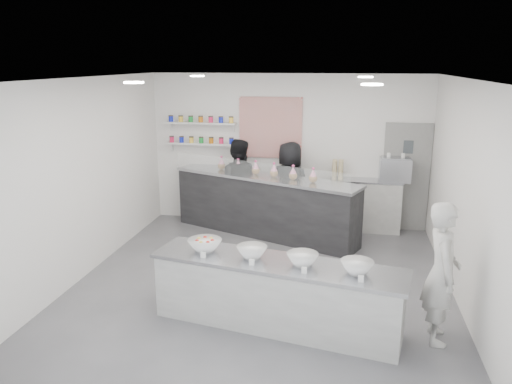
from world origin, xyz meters
TOP-DOWN VIEW (x-y plane):
  - floor at (0.00, 0.00)m, footprint 6.00×6.00m
  - ceiling at (0.00, 0.00)m, footprint 6.00×6.00m
  - back_wall at (0.00, 3.00)m, footprint 5.50×0.00m
  - left_wall at (-2.75, 0.00)m, footprint 0.00×6.00m
  - right_wall at (2.75, 0.00)m, footprint 0.00×6.00m
  - back_door at (2.30, 2.97)m, footprint 0.88×0.04m
  - pattern_panel at (-0.35, 2.98)m, footprint 1.25×0.03m
  - jar_shelf_lower at (-1.75, 2.90)m, footprint 1.45×0.22m
  - jar_shelf_upper at (-1.75, 2.90)m, footprint 1.45×0.22m
  - preserve_jars at (-1.75, 2.88)m, footprint 1.45×0.10m
  - downlight_0 at (-1.40, -1.00)m, footprint 0.24×0.24m
  - downlight_1 at (1.40, -1.00)m, footprint 0.24×0.24m
  - downlight_2 at (-1.40, 1.60)m, footprint 0.24×0.24m
  - downlight_3 at (1.40, 1.60)m, footprint 0.24×0.24m
  - prep_counter at (0.38, -1.15)m, footprint 3.24×1.29m
  - back_bar at (-0.33, 2.17)m, footprint 3.71×2.05m
  - sneeze_guard at (-0.45, 1.87)m, footprint 3.41×1.42m
  - espresso_ledge at (1.55, 2.78)m, footprint 1.37×0.44m
  - espresso_machine at (2.07, 2.78)m, footprint 0.58×0.40m
  - cup_stacks at (1.00, 2.78)m, footprint 0.24×0.24m
  - prep_bowls at (0.38, -1.15)m, footprint 2.38×0.90m
  - label_cards at (0.48, -1.65)m, footprint 2.01×0.04m
  - cookie_bags at (-0.33, 2.17)m, footprint 2.05×0.96m
  - woman_prep at (2.31, -1.11)m, footprint 0.41×0.62m
  - staff_left at (-0.93, 2.54)m, footprint 0.90×0.72m
  - staff_right at (0.09, 2.60)m, footprint 0.98×0.79m

SIDE VIEW (x-z plane):
  - floor at x=0.00m, z-range 0.00..0.00m
  - prep_counter at x=0.38m, z-range 0.00..0.86m
  - espresso_ledge at x=1.55m, z-range 0.00..1.02m
  - back_bar at x=-0.33m, z-range 0.00..1.16m
  - woman_prep at x=2.31m, z-range 0.00..1.71m
  - staff_right at x=0.09m, z-range 0.00..1.74m
  - staff_left at x=-0.93m, z-range 0.00..1.77m
  - label_cards at x=0.48m, z-range 0.86..0.93m
  - prep_bowls at x=0.38m, z-range 0.86..1.01m
  - back_door at x=2.30m, z-range 0.00..2.10m
  - cup_stacks at x=1.00m, z-range 1.02..1.38m
  - espresso_machine at x=2.07m, z-range 1.02..1.46m
  - cookie_bags at x=-0.33m, z-range 1.16..1.43m
  - sneeze_guard at x=-0.45m, z-range 1.16..1.47m
  - back_wall at x=0.00m, z-range -1.25..4.25m
  - left_wall at x=-2.75m, z-range -1.50..4.50m
  - right_wall at x=2.75m, z-range -1.50..4.50m
  - jar_shelf_lower at x=-1.75m, z-range 1.58..1.62m
  - preserve_jars at x=-1.75m, z-range 1.60..2.16m
  - pattern_panel at x=-0.35m, z-range 1.35..2.55m
  - jar_shelf_upper at x=-1.75m, z-range 2.00..2.04m
  - downlight_0 at x=-1.40m, z-range 2.97..2.99m
  - downlight_1 at x=1.40m, z-range 2.97..2.99m
  - downlight_2 at x=-1.40m, z-range 2.97..2.99m
  - downlight_3 at x=1.40m, z-range 2.97..2.99m
  - ceiling at x=0.00m, z-range 3.00..3.00m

